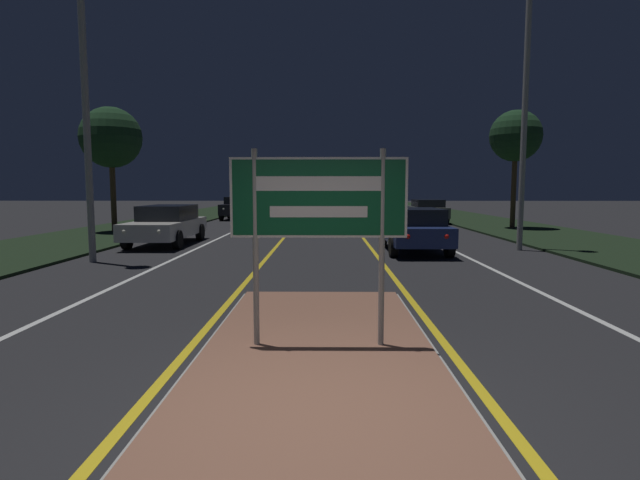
% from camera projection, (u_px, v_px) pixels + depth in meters
% --- Properties ---
extents(ground_plane, '(160.00, 160.00, 0.00)m').
position_uv_depth(ground_plane, '(316.00, 426.00, 4.17)').
color(ground_plane, '#232326').
extents(median_island, '(2.83, 6.30, 0.10)m').
position_uv_depth(median_island, '(319.00, 349.00, 6.04)').
color(median_island, '#999993').
rests_on(median_island, ground_plane).
extents(verge_left, '(5.00, 100.00, 0.08)m').
position_uv_depth(verge_left, '(128.00, 229.00, 24.16)').
color(verge_left, black).
rests_on(verge_left, ground_plane).
extents(verge_right, '(5.00, 100.00, 0.08)m').
position_uv_depth(verge_right, '(521.00, 229.00, 23.95)').
color(verge_right, black).
rests_on(verge_right, ground_plane).
extents(centre_line_yellow_left, '(0.12, 70.00, 0.01)m').
position_uv_depth(centre_line_yellow_left, '(297.00, 223.00, 29.05)').
color(centre_line_yellow_left, gold).
rests_on(centre_line_yellow_left, ground_plane).
extents(centre_line_yellow_right, '(0.12, 70.00, 0.01)m').
position_uv_depth(centre_line_yellow_right, '(352.00, 223.00, 29.02)').
color(centre_line_yellow_right, gold).
rests_on(centre_line_yellow_right, ground_plane).
extents(lane_line_white_left, '(0.12, 70.00, 0.01)m').
position_uv_depth(lane_line_white_left, '(252.00, 223.00, 29.08)').
color(lane_line_white_left, silver).
rests_on(lane_line_white_left, ground_plane).
extents(lane_line_white_right, '(0.12, 70.00, 0.01)m').
position_uv_depth(lane_line_white_right, '(396.00, 223.00, 28.99)').
color(lane_line_white_right, silver).
rests_on(lane_line_white_right, ground_plane).
extents(edge_line_white_left, '(0.10, 70.00, 0.01)m').
position_uv_depth(edge_line_white_left, '(201.00, 223.00, 29.11)').
color(edge_line_white_left, silver).
rests_on(edge_line_white_left, ground_plane).
extents(edge_line_white_right, '(0.10, 70.00, 0.01)m').
position_uv_depth(edge_line_white_right, '(448.00, 223.00, 28.96)').
color(edge_line_white_right, silver).
rests_on(edge_line_white_right, ground_plane).
extents(highway_sign, '(2.09, 0.07, 2.34)m').
position_uv_depth(highway_sign, '(319.00, 207.00, 5.86)').
color(highway_sign, '#9E9E99').
rests_on(highway_sign, median_island).
extents(streetlight_left_near, '(0.63, 0.63, 9.25)m').
position_uv_depth(streetlight_left_near, '(81.00, 11.00, 12.82)').
color(streetlight_left_near, '#9E9E99').
rests_on(streetlight_left_near, ground_plane).
extents(streetlight_right_near, '(0.57, 0.57, 9.92)m').
position_uv_depth(streetlight_right_near, '(528.00, 39.00, 15.46)').
color(streetlight_right_near, '#9E9E99').
rests_on(streetlight_right_near, ground_plane).
extents(car_receding_0, '(1.84, 4.29, 1.37)m').
position_uv_depth(car_receding_0, '(414.00, 229.00, 15.63)').
color(car_receding_0, navy).
rests_on(car_receding_0, ground_plane).
extents(car_receding_1, '(1.90, 4.44, 1.36)m').
position_uv_depth(car_receding_1, '(427.00, 210.00, 29.29)').
color(car_receding_1, '#4C514C').
rests_on(car_receding_1, ground_plane).
extents(car_receding_2, '(1.86, 4.05, 1.44)m').
position_uv_depth(car_receding_2, '(354.00, 204.00, 41.21)').
color(car_receding_2, silver).
rests_on(car_receding_2, ground_plane).
extents(car_receding_3, '(1.99, 4.07, 1.53)m').
position_uv_depth(car_receding_3, '(376.00, 200.00, 54.47)').
color(car_receding_3, '#B7B7BC').
rests_on(car_receding_3, ground_plane).
extents(car_approaching_0, '(1.89, 4.83, 1.39)m').
position_uv_depth(car_approaching_0, '(167.00, 224.00, 17.82)').
color(car_approaching_0, silver).
rests_on(car_approaching_0, ground_plane).
extents(car_approaching_1, '(1.99, 4.26, 1.47)m').
position_uv_depth(car_approaching_1, '(239.00, 207.00, 32.60)').
color(car_approaching_1, black).
rests_on(car_approaching_1, ground_plane).
extents(roadside_palm_left, '(2.67, 2.67, 5.49)m').
position_uv_depth(roadside_palm_left, '(111.00, 138.00, 21.99)').
color(roadside_palm_left, '#4C3823').
rests_on(roadside_palm_left, verge_left).
extents(roadside_palm_right, '(2.46, 2.46, 5.67)m').
position_uv_depth(roadside_palm_right, '(516.00, 137.00, 23.96)').
color(roadside_palm_right, '#4C3823').
rests_on(roadside_palm_right, verge_right).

